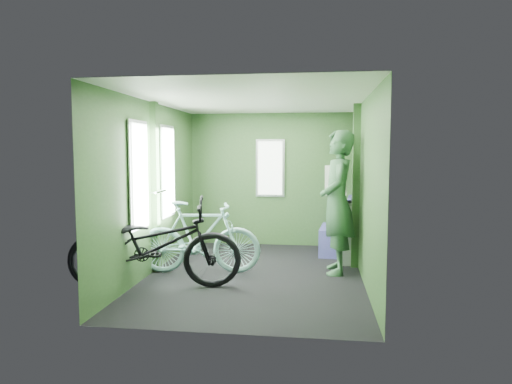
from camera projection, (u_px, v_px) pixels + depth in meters
The scene contains 6 objects.
room at pixel (253, 167), 6.00m from camera, with size 4.00×4.02×2.31m.
bicycle_black at pixel (156, 289), 5.44m from camera, with size 0.71×2.04×1.07m, color black.
bicycle_mint at pixel (200, 273), 6.14m from camera, with size 0.46×1.64×0.99m, color #85C0BB.
passenger at pixel (337, 202), 6.11m from camera, with size 0.49×0.72×1.92m.
waste_box at pixel (347, 233), 6.67m from camera, with size 0.27×0.38×0.91m, color gray.
bench_seat at pixel (337, 237), 7.35m from camera, with size 0.56×0.90×0.91m.
Camera 1 is at (0.80, -5.91, 1.64)m, focal length 32.00 mm.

